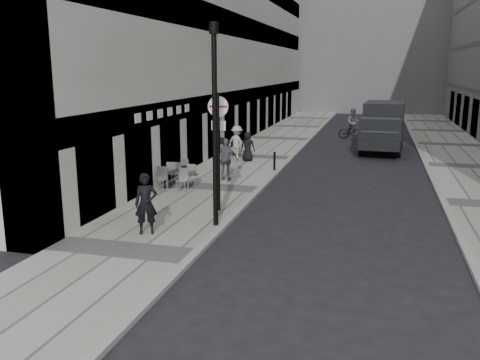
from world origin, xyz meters
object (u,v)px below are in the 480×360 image
(panel_van, at_px, (383,124))
(cyclist, at_px, (353,127))
(lamppost, at_px, (215,116))
(walking_man, at_px, (146,204))
(sign_post, at_px, (218,136))

(panel_van, height_order, cyclist, panel_van)
(lamppost, bearing_deg, walking_man, -142.39)
(sign_post, bearing_deg, walking_man, -118.75)
(panel_van, bearing_deg, lamppost, -103.05)
(walking_man, height_order, cyclist, cyclist)
(sign_post, height_order, panel_van, sign_post)
(cyclist, bearing_deg, lamppost, -99.53)
(sign_post, distance_m, cyclist, 20.94)
(walking_man, relative_size, panel_van, 0.29)
(walking_man, xyz_separation_m, lamppost, (1.71, 1.31, 2.47))
(walking_man, distance_m, lamppost, 3.28)
(walking_man, distance_m, panel_van, 19.57)
(sign_post, relative_size, cyclist, 1.88)
(lamppost, bearing_deg, cyclist, 82.18)
(cyclist, bearing_deg, panel_van, -70.70)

